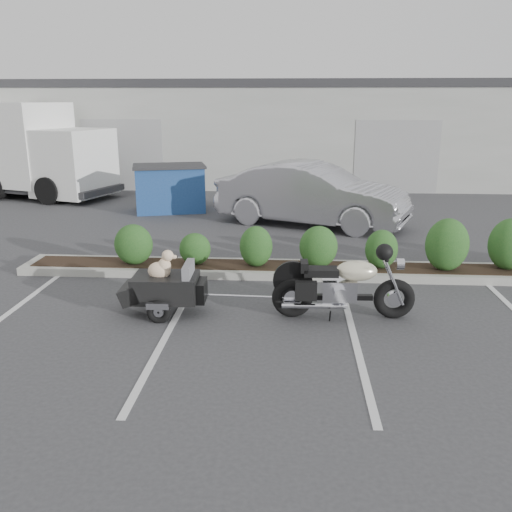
# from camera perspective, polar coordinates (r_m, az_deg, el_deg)

# --- Properties ---
(ground) EXTENTS (90.00, 90.00, 0.00)m
(ground) POSITION_cam_1_polar(r_m,az_deg,el_deg) (8.57, 1.74, -6.32)
(ground) COLOR #38383A
(ground) RESTS_ON ground
(planter_kerb) EXTENTS (12.00, 1.00, 0.15)m
(planter_kerb) POSITION_cam_1_polar(r_m,az_deg,el_deg) (10.63, 7.58, -1.51)
(planter_kerb) COLOR #9E9E93
(planter_kerb) RESTS_ON ground
(building) EXTENTS (26.00, 10.00, 4.00)m
(building) POSITION_cam_1_polar(r_m,az_deg,el_deg) (24.95, 3.26, 13.16)
(building) COLOR #9EA099
(building) RESTS_ON ground
(motorcycle) EXTENTS (2.21, 0.75, 1.27)m
(motorcycle) POSITION_cam_1_polar(r_m,az_deg,el_deg) (8.43, 9.18, -3.23)
(motorcycle) COLOR black
(motorcycle) RESTS_ON ground
(pet_trailer) EXTENTS (1.76, 0.98, 1.05)m
(pet_trailer) POSITION_cam_1_polar(r_m,az_deg,el_deg) (8.65, -9.55, -3.17)
(pet_trailer) COLOR black
(pet_trailer) RESTS_ON ground
(sedan) EXTENTS (5.38, 3.56, 1.68)m
(sedan) POSITION_cam_1_polar(r_m,az_deg,el_deg) (14.66, 5.89, 6.48)
(sedan) COLOR #BBBAC2
(sedan) RESTS_ON ground
(dumpster) EXTENTS (2.43, 1.96, 1.40)m
(dumpster) POSITION_cam_1_polar(r_m,az_deg,el_deg) (16.74, -9.06, 7.11)
(dumpster) COLOR navy
(dumpster) RESTS_ON ground
(delivery_truck) EXTENTS (7.32, 4.26, 3.19)m
(delivery_truck) POSITION_cam_1_polar(r_m,az_deg,el_deg) (20.98, -23.65, 10.03)
(delivery_truck) COLOR white
(delivery_truck) RESTS_ON ground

